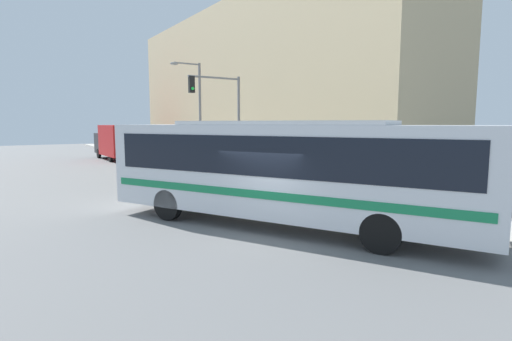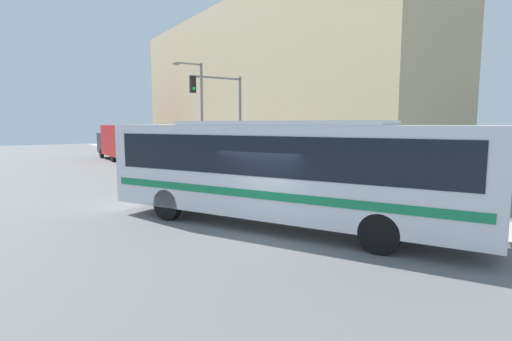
{
  "view_description": "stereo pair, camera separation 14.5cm",
  "coord_description": "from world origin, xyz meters",
  "px_view_note": "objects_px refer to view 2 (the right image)",
  "views": [
    {
      "loc": [
        -7.01,
        -9.61,
        3.35
      ],
      "look_at": [
        1.61,
        3.45,
        1.48
      ],
      "focal_mm": 28.0,
      "sensor_mm": 36.0,
      "label": 1
    },
    {
      "loc": [
        -6.88,
        -9.69,
        3.35
      ],
      "look_at": [
        1.61,
        3.45,
        1.48
      ],
      "focal_mm": 28.0,
      "sensor_mm": 36.0,
      "label": 2
    }
  ],
  "objects_px": {
    "parking_meter": "(254,165)",
    "delivery_truck": "(119,141)",
    "fire_hydrant": "(312,185)",
    "street_lamp": "(198,107)",
    "traffic_light_pole": "(224,109)",
    "city_bus": "(281,166)"
  },
  "relations": [
    {
      "from": "parking_meter",
      "to": "delivery_truck",
      "type": "bearing_deg",
      "value": 98.18
    },
    {
      "from": "fire_hydrant",
      "to": "street_lamp",
      "type": "distance_m",
      "value": 12.78
    },
    {
      "from": "delivery_truck",
      "to": "traffic_light_pole",
      "type": "bearing_deg",
      "value": -83.99
    },
    {
      "from": "fire_hydrant",
      "to": "parking_meter",
      "type": "xyz_separation_m",
      "value": [
        0.0,
        4.9,
        0.47
      ]
    },
    {
      "from": "traffic_light_pole",
      "to": "parking_meter",
      "type": "distance_m",
      "value": 3.73
    },
    {
      "from": "city_bus",
      "to": "traffic_light_pole",
      "type": "relative_size",
      "value": 2.06
    },
    {
      "from": "fire_hydrant",
      "to": "street_lamp",
      "type": "xyz_separation_m",
      "value": [
        -0.02,
        12.16,
        3.93
      ]
    },
    {
      "from": "city_bus",
      "to": "parking_meter",
      "type": "xyz_separation_m",
      "value": [
        4.49,
        8.59,
        -0.98
      ]
    },
    {
      "from": "city_bus",
      "to": "fire_hydrant",
      "type": "distance_m",
      "value": 5.99
    },
    {
      "from": "city_bus",
      "to": "parking_meter",
      "type": "bearing_deg",
      "value": 35.51
    },
    {
      "from": "fire_hydrant",
      "to": "delivery_truck",
      "type": "bearing_deg",
      "value": 96.5
    },
    {
      "from": "delivery_truck",
      "to": "fire_hydrant",
      "type": "bearing_deg",
      "value": -83.5
    },
    {
      "from": "fire_hydrant",
      "to": "parking_meter",
      "type": "relative_size",
      "value": 0.6
    },
    {
      "from": "city_bus",
      "to": "fire_hydrant",
      "type": "height_order",
      "value": "city_bus"
    },
    {
      "from": "parking_meter",
      "to": "street_lamp",
      "type": "relative_size",
      "value": 0.17
    },
    {
      "from": "traffic_light_pole",
      "to": "street_lamp",
      "type": "distance_m",
      "value": 5.56
    },
    {
      "from": "fire_hydrant",
      "to": "street_lamp",
      "type": "height_order",
      "value": "street_lamp"
    },
    {
      "from": "traffic_light_pole",
      "to": "parking_meter",
      "type": "relative_size",
      "value": 4.77
    },
    {
      "from": "delivery_truck",
      "to": "fire_hydrant",
      "type": "height_order",
      "value": "delivery_truck"
    },
    {
      "from": "city_bus",
      "to": "street_lamp",
      "type": "xyz_separation_m",
      "value": [
        4.47,
        15.85,
        2.48
      ]
    },
    {
      "from": "city_bus",
      "to": "delivery_truck",
      "type": "xyz_separation_m",
      "value": [
        1.8,
        27.31,
        -0.27
      ]
    },
    {
      "from": "delivery_truck",
      "to": "street_lamp",
      "type": "bearing_deg",
      "value": -76.88
    }
  ]
}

